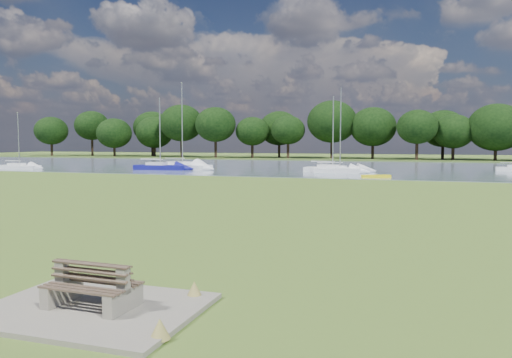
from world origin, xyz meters
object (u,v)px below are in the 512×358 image
(sailboat_2, at_px, (339,168))
(sailboat_7, at_px, (182,165))
(bench_pair, at_px, (92,287))
(sailboat_0, at_px, (19,165))
(kayak, at_px, (376,176))
(sailboat_5, at_px, (332,168))
(sailboat_4, at_px, (160,165))

(sailboat_2, distance_m, sailboat_7, 18.91)
(bench_pair, distance_m, sailboat_7, 50.11)
(sailboat_0, bearing_deg, sailboat_7, 15.76)
(kayak, distance_m, sailboat_0, 42.24)
(bench_pair, bearing_deg, sailboat_7, 116.67)
(sailboat_2, height_order, sailboat_5, sailboat_2)
(sailboat_0, height_order, sailboat_5, sailboat_5)
(kayak, xyz_separation_m, sailboat_7, (-23.22, 7.51, 0.39))
(sailboat_0, xyz_separation_m, sailboat_5, (37.11, 4.49, 0.09))
(bench_pair, distance_m, sailboat_5, 44.57)
(kayak, xyz_separation_m, sailboat_5, (-5.08, 6.41, 0.35))
(sailboat_0, bearing_deg, kayak, -3.24)
(kayak, bearing_deg, sailboat_2, 100.81)
(sailboat_4, height_order, sailboat_7, sailboat_7)
(kayak, bearing_deg, sailboat_0, 154.80)
(sailboat_0, distance_m, sailboat_2, 38.15)
(sailboat_2, distance_m, sailboat_4, 20.53)
(sailboat_4, distance_m, sailboat_5, 19.76)
(bench_pair, distance_m, sailboat_2, 44.68)
(sailboat_2, bearing_deg, sailboat_0, 162.52)
(bench_pair, relative_size, kayak, 0.69)
(sailboat_0, height_order, sailboat_4, sailboat_4)
(sailboat_4, bearing_deg, bench_pair, -66.54)
(sailboat_7, bearing_deg, sailboat_2, 19.27)
(sailboat_0, xyz_separation_m, sailboat_4, (17.40, 3.04, 0.12))
(sailboat_0, distance_m, sailboat_7, 19.78)
(sailboat_2, bearing_deg, sailboat_4, 159.99)
(kayak, height_order, sailboat_7, sailboat_7)
(sailboat_5, bearing_deg, sailboat_4, -166.66)
(sailboat_4, xyz_separation_m, sailboat_7, (1.58, 2.54, 0.00))
(sailboat_0, xyz_separation_m, sailboat_7, (18.97, 5.58, 0.12))
(sailboat_7, bearing_deg, sailboat_0, -141.48)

